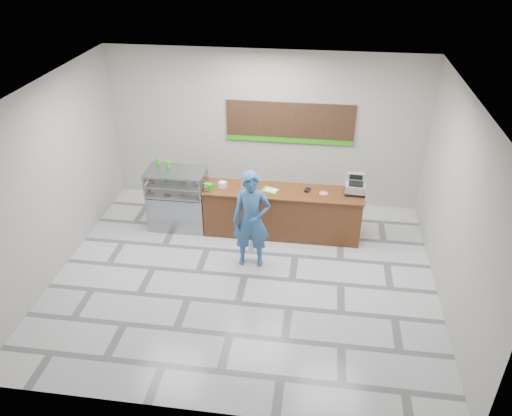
# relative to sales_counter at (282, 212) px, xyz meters

# --- Properties ---
(floor) EXTENTS (7.00, 7.00, 0.00)m
(floor) POSITION_rel_sales_counter_xyz_m (-0.55, -1.55, -0.52)
(floor) COLOR silver
(floor) RESTS_ON ground
(back_wall) EXTENTS (7.00, 0.00, 7.00)m
(back_wall) POSITION_rel_sales_counter_xyz_m (-0.55, 1.45, 1.23)
(back_wall) COLOR #B3AFA5
(back_wall) RESTS_ON floor
(ceiling) EXTENTS (7.00, 7.00, 0.00)m
(ceiling) POSITION_rel_sales_counter_xyz_m (-0.55, -1.55, 2.98)
(ceiling) COLOR silver
(ceiling) RESTS_ON back_wall
(sales_counter) EXTENTS (3.26, 0.76, 1.03)m
(sales_counter) POSITION_rel_sales_counter_xyz_m (0.00, 0.00, 0.00)
(sales_counter) COLOR brown
(sales_counter) RESTS_ON floor
(display_case) EXTENTS (1.22, 0.72, 1.33)m
(display_case) POSITION_rel_sales_counter_xyz_m (-2.22, -0.00, 0.16)
(display_case) COLOR gray
(display_case) RESTS_ON floor
(menu_board) EXTENTS (2.80, 0.06, 0.90)m
(menu_board) POSITION_rel_sales_counter_xyz_m (-0.00, 1.41, 1.42)
(menu_board) COLOR black
(menu_board) RESTS_ON back_wall
(cash_register) EXTENTS (0.43, 0.45, 0.38)m
(cash_register) POSITION_rel_sales_counter_xyz_m (1.44, 0.13, 0.65)
(cash_register) COLOR black
(cash_register) RESTS_ON sales_counter
(card_terminal) EXTENTS (0.13, 0.19, 0.04)m
(card_terminal) POSITION_rel_sales_counter_xyz_m (0.49, 0.06, 0.53)
(card_terminal) COLOR black
(card_terminal) RESTS_ON sales_counter
(serving_tray) EXTENTS (0.39, 0.33, 0.02)m
(serving_tray) POSITION_rel_sales_counter_xyz_m (-0.25, -0.03, 0.52)
(serving_tray) COLOR #3BC415
(serving_tray) RESTS_ON sales_counter
(napkin_box) EXTENTS (0.16, 0.16, 0.11)m
(napkin_box) POSITION_rel_sales_counter_xyz_m (-1.24, -0.02, 0.57)
(napkin_box) COLOR white
(napkin_box) RESTS_ON sales_counter
(straw_cup) EXTENTS (0.08, 0.08, 0.12)m
(straw_cup) POSITION_rel_sales_counter_xyz_m (-0.82, 0.06, 0.57)
(straw_cup) COLOR silver
(straw_cup) RESTS_ON sales_counter
(promo_box) EXTENTS (0.20, 0.17, 0.15)m
(promo_box) POSITION_rel_sales_counter_xyz_m (-1.50, -0.19, 0.59)
(promo_box) COLOR #25B312
(promo_box) RESTS_ON sales_counter
(donut_decal) EXTENTS (0.17, 0.17, 0.00)m
(donut_decal) POSITION_rel_sales_counter_xyz_m (0.82, 0.00, 0.52)
(donut_decal) COLOR pink
(donut_decal) RESTS_ON sales_counter
(green_cup_left) EXTENTS (0.08, 0.08, 0.13)m
(green_cup_left) POSITION_rel_sales_counter_xyz_m (-2.65, 0.25, 0.88)
(green_cup_left) COLOR #25B312
(green_cup_left) RESTS_ON display_case
(green_cup_right) EXTENTS (0.09, 0.09, 0.14)m
(green_cup_right) POSITION_rel_sales_counter_xyz_m (-2.40, 0.15, 0.88)
(green_cup_right) COLOR #25B312
(green_cup_right) RESTS_ON display_case
(customer) EXTENTS (0.74, 0.52, 1.94)m
(customer) POSITION_rel_sales_counter_xyz_m (-0.48, -1.11, 0.45)
(customer) COLOR #2F5D91
(customer) RESTS_ON floor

